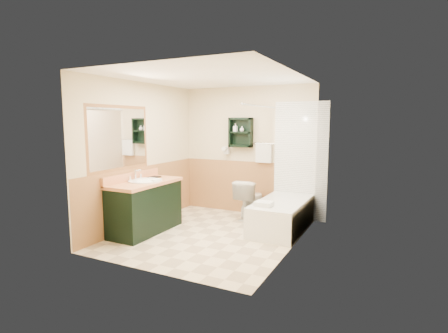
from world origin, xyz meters
TOP-DOWN VIEW (x-y plane):
  - floor at (0.00, 0.00)m, footprint 3.00×3.00m
  - back_wall at (0.00, 1.52)m, footprint 2.60×0.04m
  - left_wall at (-1.32, 0.00)m, footprint 0.04×3.00m
  - right_wall at (1.32, 0.00)m, footprint 0.04×3.00m
  - ceiling at (0.00, 0.00)m, footprint 2.60×3.00m
  - wainscot_left at (-1.29, 0.00)m, footprint 2.98×2.98m
  - wainscot_back at (0.00, 1.49)m, footprint 2.58×2.58m
  - mirror_frame at (-1.27, -0.55)m, footprint 1.30×1.30m
  - mirror_glass at (-1.27, -0.55)m, footprint 1.20×1.20m
  - tile_right at (1.28, 0.75)m, footprint 1.50×1.50m
  - tile_back at (1.03, 1.48)m, footprint 0.95×0.95m
  - tile_accent at (1.27, 0.75)m, footprint 1.50×1.50m
  - wall_shelf at (-0.10, 1.41)m, footprint 0.45×0.15m
  - hair_dryer at (-0.40, 1.43)m, footprint 0.10×0.24m
  - towel_bar at (0.35, 1.45)m, footprint 0.40×0.06m
  - curtain_rod at (0.53, 0.75)m, footprint 0.03×1.60m
  - shower_curtain at (0.53, 0.92)m, footprint 1.05×1.05m
  - vanity at (-0.99, -0.31)m, footprint 0.59×1.28m
  - bathtub at (0.93, 0.77)m, footprint 0.72×1.50m
  - toilet at (0.20, 1.17)m, footprint 0.42×0.73m
  - counter_towel at (-0.89, -0.26)m, footprint 0.26×0.20m
  - vanity_book at (-1.16, 0.04)m, footprint 0.15×0.03m
  - tub_towel at (0.78, 0.28)m, footprint 0.26×0.22m
  - soap_bottle_a at (-0.20, 1.40)m, footprint 0.08×0.15m
  - soap_bottle_b at (-0.07, 1.40)m, footprint 0.11×0.13m

SIDE VIEW (x-z plane):
  - floor at x=0.00m, z-range 0.00..0.00m
  - bathtub at x=0.93m, z-range 0.00..0.48m
  - toilet at x=0.20m, z-range 0.00..0.70m
  - vanity at x=-0.99m, z-range 0.00..0.82m
  - wainscot_left at x=-1.29m, z-range 0.00..1.00m
  - wainscot_back at x=0.00m, z-range 0.00..1.00m
  - tub_towel at x=0.78m, z-range 0.48..0.55m
  - counter_towel at x=-0.89m, z-range 0.82..0.86m
  - vanity_book at x=-1.16m, z-range 0.82..1.02m
  - tile_right at x=1.28m, z-range 0.00..2.10m
  - tile_back at x=1.03m, z-range 0.00..2.10m
  - shower_curtain at x=0.53m, z-range 0.30..2.00m
  - back_wall at x=0.00m, z-range 0.00..2.40m
  - left_wall at x=-1.32m, z-range 0.00..2.40m
  - right_wall at x=1.32m, z-range 0.00..2.40m
  - hair_dryer at x=-0.40m, z-range 1.11..1.29m
  - towel_bar at x=0.35m, z-range 1.15..1.55m
  - mirror_frame at x=-1.27m, z-range 1.00..2.00m
  - mirror_glass at x=-1.27m, z-range 1.05..1.95m
  - wall_shelf at x=-0.10m, z-range 1.27..1.83m
  - soap_bottle_a at x=-0.20m, z-range 1.56..1.63m
  - soap_bottle_b at x=-0.07m, z-range 1.56..1.64m
  - tile_accent at x=1.27m, z-range 1.85..1.95m
  - curtain_rod at x=0.53m, z-range 1.98..2.02m
  - ceiling at x=0.00m, z-range 2.40..2.44m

